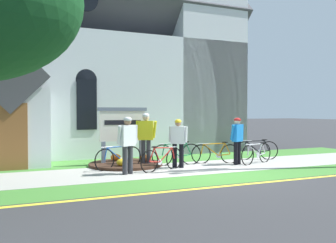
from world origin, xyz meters
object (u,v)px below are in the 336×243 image
Objects in this scene: bicycle_silver at (162,159)px; cyclist_in_white_jersey at (237,137)px; bicycle_green at (119,158)px; bicycle_white at (257,150)px; cyclist_in_yellow_jersey at (128,141)px; bicycle_red at (216,153)px; church_sign at (123,127)px; cyclist_in_red_jersey at (178,140)px; bicycle_orange at (177,154)px; bicycle_yellow at (257,153)px; roadside_conifer at (207,70)px; cyclist_in_blue_jersey at (146,135)px.

bicycle_silver is 2.96m from cyclist_in_white_jersey.
bicycle_green is 1.03× the size of bicycle_white.
cyclist_in_yellow_jersey is (-0.02, -1.01, 0.61)m from bicycle_green.
bicycle_green is 1.04× the size of cyclist_in_white_jersey.
church_sign is at bearing 161.00° from bicycle_red.
church_sign reaches higher than cyclist_in_red_jersey.
bicycle_red is 0.96m from cyclist_in_white_jersey.
church_sign is 1.11× the size of bicycle_orange.
bicycle_silver is (-3.64, -0.10, 0.00)m from bicycle_yellow.
bicycle_silver is at bearing -176.22° from cyclist_in_white_jersey.
church_sign is 0.32× the size of roadside_conifer.
bicycle_red is (-1.27, 0.65, -0.00)m from bicycle_yellow.
roadside_conifer is (6.72, 5.91, 2.89)m from church_sign.
cyclist_in_red_jersey is at bearing -111.46° from bicycle_orange.
bicycle_white is at bearing 28.93° from cyclist_in_white_jersey.
roadside_conifer is (2.36, 7.63, 3.83)m from bicycle_yellow.
bicycle_orange reaches higher than bicycle_green.
bicycle_yellow is at bearing -7.25° from cyclist_in_white_jersey.
bicycle_white is (0.67, 0.88, 0.01)m from bicycle_yellow.
bicycle_silver is at bearing -136.46° from bicycle_orange.
bicycle_orange is at bearing -126.55° from roadside_conifer.
bicycle_orange is 1.10× the size of cyclist_in_white_jersey.
cyclist_in_white_jersey is at bearing -112.38° from roadside_conifer.
cyclist_in_white_jersey is at bearing -151.07° from bicycle_white.
bicycle_yellow is 0.94× the size of cyclist_in_blue_jersey.
bicycle_green is 4.12m from cyclist_in_white_jersey.
bicycle_green is at bearing 170.99° from cyclist_in_white_jersey.
cyclist_in_yellow_jersey reaches higher than bicycle_red.
cyclist_in_blue_jersey is at bearing 164.81° from bicycle_yellow.
church_sign is at bearing 155.93° from cyclist_in_white_jersey.
cyclist_in_yellow_jersey is 1.06× the size of cyclist_in_red_jersey.
bicycle_green is at bearing 143.79° from bicycle_silver.
bicycle_silver reaches higher than bicycle_yellow.
cyclist_in_white_jersey is at bearing -46.42° from bicycle_red.
cyclist_in_white_jersey is (2.18, -0.17, 0.03)m from cyclist_in_red_jersey.
bicycle_red is at bearing 14.70° from cyclist_in_yellow_jersey.
bicycle_red is at bearing 13.11° from cyclist_in_red_jersey.
cyclist_in_yellow_jersey is at bearing -102.21° from church_sign.
cyclist_in_red_jersey is (1.85, -0.47, 0.55)m from bicycle_green.
cyclist_in_white_jersey is 8.77m from roadside_conifer.
bicycle_silver is 0.98× the size of cyclist_in_yellow_jersey.
bicycle_silver reaches higher than bicycle_green.
bicycle_green is (-1.13, 0.83, 0.00)m from bicycle_silver.
cyclist_in_white_jersey is at bearing -9.01° from bicycle_green.
bicycle_white is at bearing 1.79° from bicycle_orange.
bicycle_red is (3.10, -1.07, -0.94)m from church_sign.
cyclist_in_red_jersey is at bearing 26.60° from bicycle_silver.
church_sign is at bearing 134.75° from cyclist_in_red_jersey.
cyclist_in_red_jersey is at bearing -42.34° from cyclist_in_blue_jersey.
cyclist_in_yellow_jersey is at bearing -163.91° from cyclist_in_red_jersey.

